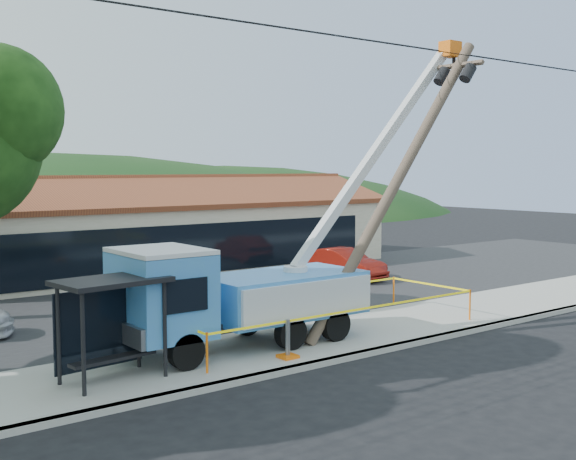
# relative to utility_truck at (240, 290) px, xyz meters

# --- Properties ---
(ground) EXTENTS (120.00, 120.00, 0.00)m
(ground) POSITION_rel_utility_truck_xyz_m (1.96, -4.49, -1.72)
(ground) COLOR black
(ground) RESTS_ON ground
(curb) EXTENTS (60.00, 0.25, 0.15)m
(curb) POSITION_rel_utility_truck_xyz_m (1.96, -2.39, -1.64)
(curb) COLOR #AFAEA3
(curb) RESTS_ON ground
(sidewalk) EXTENTS (60.00, 4.00, 0.15)m
(sidewalk) POSITION_rel_utility_truck_xyz_m (1.96, -0.49, -1.64)
(sidewalk) COLOR #AFAEA3
(sidewalk) RESTS_ON ground
(parking_lot) EXTENTS (60.00, 12.00, 0.10)m
(parking_lot) POSITION_rel_utility_truck_xyz_m (1.96, 7.51, -1.67)
(parking_lot) COLOR #28282B
(parking_lot) RESTS_ON ground
(strip_mall) EXTENTS (22.50, 8.53, 4.67)m
(strip_mall) POSITION_rel_utility_truck_xyz_m (5.96, 15.49, 0.16)
(strip_mall) COLOR beige
(strip_mall) RESTS_ON ground
(hill_center) EXTENTS (89.60, 64.00, 32.00)m
(hill_center) POSITION_rel_utility_truck_xyz_m (11.96, 50.51, -1.72)
(hill_center) COLOR #143714
(hill_center) RESTS_ON ground
(hill_east) EXTENTS (72.80, 52.00, 26.00)m
(hill_east) POSITION_rel_utility_truck_xyz_m (31.96, 50.51, -1.72)
(hill_east) COLOR #143714
(hill_east) RESTS_ON ground
(utility_truck) EXTENTS (12.08, 3.85, 9.02)m
(utility_truck) POSITION_rel_utility_truck_xyz_m (0.00, 0.00, 0.00)
(utility_truck) COLOR black
(utility_truck) RESTS_ON ground
(leaning_pole) EXTENTS (6.91, 1.86, 8.97)m
(leaning_pole) POSITION_rel_utility_truck_xyz_m (5.27, -0.99, 3.25)
(leaning_pole) COLOR brown
(leaning_pole) RESTS_ON ground
(bus_shelter) EXTENTS (2.61, 1.77, 2.37)m
(bus_shelter) POSITION_rel_utility_truck_xyz_m (-4.06, -0.63, 0.16)
(bus_shelter) COLOR black
(bus_shelter) RESTS_ON ground
(caution_tape) EXTENTS (9.88, 3.41, 0.99)m
(caution_tape) POSITION_rel_utility_truck_xyz_m (2.87, 0.07, -0.84)
(caution_tape) COLOR orange
(caution_tape) RESTS_ON ground
(car_red) EXTENTS (1.88, 4.22, 1.34)m
(car_red) POSITION_rel_utility_truck_xyz_m (10.55, 7.49, -1.72)
(car_red) COLOR maroon
(car_red) RESTS_ON ground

